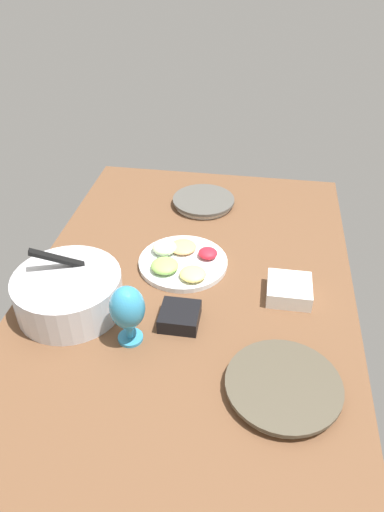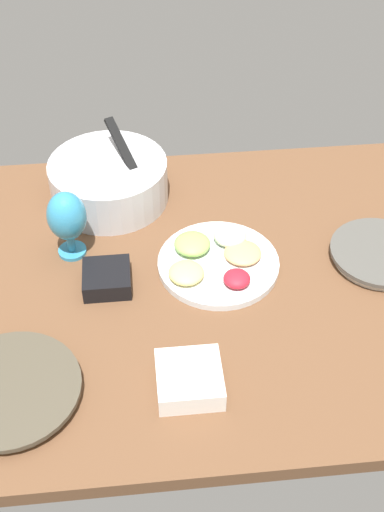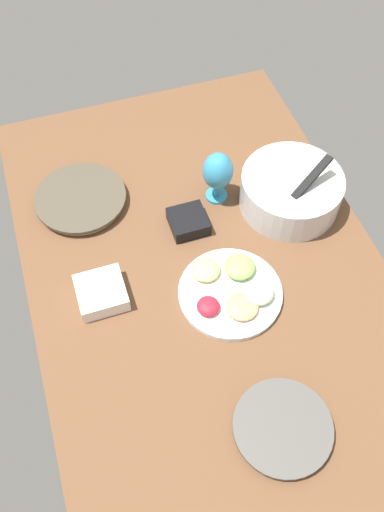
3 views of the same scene
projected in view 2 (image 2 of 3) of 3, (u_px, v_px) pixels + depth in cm
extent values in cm
cube|color=brown|center=(172.00, 286.00, 164.24)|extent=(160.00, 104.00, 4.00)
cylinder|color=beige|center=(11.00, 393.00, 138.04)|extent=(26.97, 26.97, 1.95)
cylinder|color=#494233|center=(10.00, 388.00, 136.97)|extent=(29.32, 29.32, 1.17)
cylinder|color=silver|center=(379.00, 256.00, 167.77)|extent=(22.84, 22.84, 1.83)
cylinder|color=#4E4C47|center=(380.00, 252.00, 166.77)|extent=(24.82, 24.82, 1.10)
cylinder|color=silver|center=(109.00, 181.00, 181.95)|extent=(31.82, 31.82, 11.79)
cylinder|color=white|center=(108.00, 170.00, 179.51)|extent=(28.64, 28.64, 2.12)
cube|color=black|center=(128.00, 158.00, 177.45)|extent=(11.49, 22.05, 13.01)
cylinder|color=silver|center=(218.00, 264.00, 165.82)|extent=(29.96, 29.96, 1.80)
ellipsoid|color=#F2A566|center=(243.00, 253.00, 165.62)|extent=(9.25, 9.25, 2.35)
ellipsoid|color=beige|center=(230.00, 235.00, 169.32)|extent=(8.31, 8.31, 3.74)
ellipsoid|color=#8CC659|center=(192.00, 244.00, 167.21)|extent=(9.07, 9.07, 3.41)
ellipsoid|color=#F9E072|center=(186.00, 273.00, 160.28)|extent=(8.54, 8.54, 2.78)
ellipsoid|color=red|center=(237.00, 279.00, 158.70)|extent=(6.45, 6.45, 2.98)
cylinder|color=teal|center=(72.00, 251.00, 169.76)|extent=(7.08, 7.08, 1.00)
cylinder|color=teal|center=(71.00, 243.00, 167.89)|extent=(2.00, 2.00, 4.44)
ellipsoid|color=teal|center=(67.00, 216.00, 161.86)|extent=(9.64, 9.64, 13.09)
cube|color=white|center=(189.00, 379.00, 138.56)|extent=(13.52, 13.52, 5.12)
cube|color=#F9E072|center=(189.00, 375.00, 137.43)|extent=(11.09, 11.09, 1.64)
cube|color=black|center=(107.00, 279.00, 159.89)|extent=(11.30, 11.30, 4.64)
cube|color=tan|center=(106.00, 275.00, 158.87)|extent=(9.27, 9.27, 1.49)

